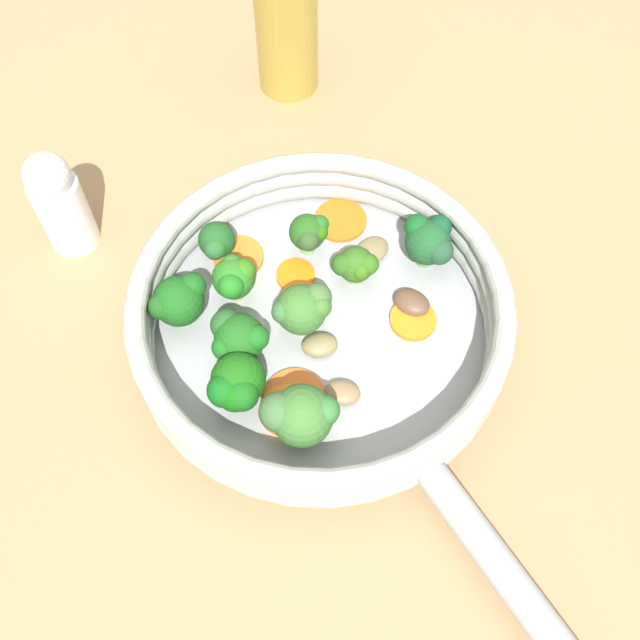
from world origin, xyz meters
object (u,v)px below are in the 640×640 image
broccoli_floret_2 (355,265)px  mushroom_piece_3 (412,302)px  carrot_slice_6 (340,220)px  mushroom_piece_2 (377,253)px  broccoli_floret_7 (179,300)px  salt_shaker (60,202)px  mushroom_piece_1 (320,345)px  carrot_slice_5 (294,397)px  broccoli_floret_1 (235,277)px  broccoli_floret_4 (309,233)px  carrot_slice_3 (287,410)px  broccoli_floret_9 (238,337)px  carrot_slice_0 (238,257)px  broccoli_floret_0 (300,415)px  carrot_slice_2 (296,275)px  broccoli_floret_6 (236,385)px  broccoli_floret_3 (429,241)px  skillet (320,333)px  carrot_slice_1 (413,320)px  mushroom_piece_0 (342,393)px  broccoli_floret_8 (303,308)px  carrot_slice_4 (300,300)px  broccoli_floret_5 (217,242)px

broccoli_floret_2 → mushroom_piece_3: (-0.05, -0.00, -0.01)m
carrot_slice_6 → mushroom_piece_2: mushroom_piece_2 is taller
broccoli_floret_7 → salt_shaker: (0.14, -0.02, 0.01)m
mushroom_piece_1 → carrot_slice_5: bearing=96.4°
broccoli_floret_1 → broccoli_floret_4: bearing=-112.1°
carrot_slice_3 → broccoli_floret_9: 0.07m
carrot_slice_0 → broccoli_floret_0: (-0.13, 0.11, 0.03)m
carrot_slice_2 → mushroom_piece_3: bearing=-166.8°
broccoli_floret_6 → carrot_slice_6: bearing=-84.1°
carrot_slice_5 → broccoli_floret_2: bearing=-83.3°
carrot_slice_6 → mushroom_piece_3: mushroom_piece_3 is taller
broccoli_floret_1 → broccoli_floret_0: bearing=144.4°
carrot_slice_6 → broccoli_floret_3: broccoli_floret_3 is taller
broccoli_floret_4 → broccoli_floret_6: bearing=100.2°
salt_shaker → broccoli_floret_3: bearing=-155.6°
carrot_slice_2 → mushroom_piece_2: (-0.05, -0.05, 0.00)m
skillet → carrot_slice_5: bearing=102.8°
carrot_slice_1 → broccoli_floret_6: (0.08, 0.13, 0.02)m
skillet → broccoli_floret_2: size_ratio=7.67×
carrot_slice_6 → broccoli_floret_0: size_ratio=0.86×
carrot_slice_2 → broccoli_floret_3: size_ratio=0.68×
carrot_slice_5 → mushroom_piece_1: size_ratio=1.65×
carrot_slice_0 → mushroom_piece_3: (-0.15, -0.03, 0.00)m
broccoli_floret_7 → broccoli_floret_6: bearing=154.6°
mushroom_piece_2 → carrot_slice_3: bearing=93.6°
skillet → mushroom_piece_2: bearing=-93.2°
broccoli_floret_3 → carrot_slice_3: bearing=81.1°
mushroom_piece_1 → mushroom_piece_2: size_ratio=0.89×
broccoli_floret_3 → salt_shaker: (0.28, 0.13, 0.01)m
mushroom_piece_3 → broccoli_floret_2: bearing=0.0°
broccoli_floret_6 → broccoli_floret_7: (0.08, -0.04, 0.00)m
carrot_slice_6 → broccoli_floret_1: size_ratio=1.10×
broccoli_floret_2 → mushroom_piece_1: (-0.01, 0.07, -0.01)m
broccoli_floret_9 → mushroom_piece_2: 0.15m
broccoli_floret_6 → broccoli_floret_9: bearing=-57.1°
mushroom_piece_0 → mushroom_piece_3: mushroom_piece_3 is taller
carrot_slice_6 → mushroom_piece_0: mushroom_piece_0 is taller
broccoli_floret_3 → broccoli_floret_2: bearing=48.1°
mushroom_piece_0 → carrot_slice_0: bearing=-25.3°
carrot_slice_3 → broccoli_floret_0: size_ratio=0.77×
skillet → carrot_slice_1: bearing=-143.9°
broccoli_floret_8 → carrot_slice_4: bearing=-51.7°
carrot_slice_0 → carrot_slice_3: same height
broccoli_floret_2 → carrot_slice_0: bearing=18.5°
skillet → salt_shaker: size_ratio=2.73×
mushroom_piece_1 → broccoli_floret_0: bearing=109.0°
broccoli_floret_0 → carrot_slice_6: bearing=-68.8°
broccoli_floret_7 → salt_shaker: size_ratio=0.48×
carrot_slice_5 → broccoli_floret_2: 0.12m
broccoli_floret_5 → carrot_slice_1: bearing=-170.4°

